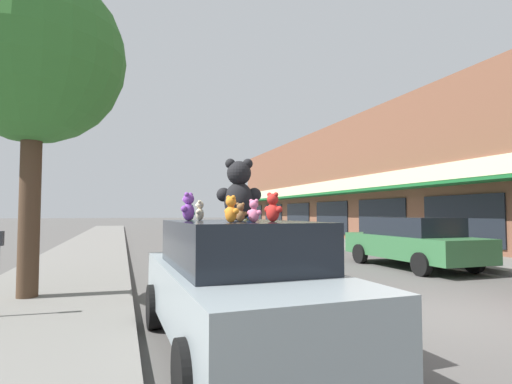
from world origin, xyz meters
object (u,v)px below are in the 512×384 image
Objects in this scene: teddy_bear_brown at (240,212)px; teddy_bear_pink at (254,211)px; teddy_bear_orange at (231,209)px; teddy_bear_red at (273,208)px; teddy_bear_blue at (250,208)px; teddy_bear_green at (191,213)px; street_tree at (34,57)px; teddy_bear_giant at (239,191)px; teddy_bear_yellow at (248,210)px; plush_art_car at (238,283)px; parked_car_far_center at (412,241)px; teddy_bear_purple at (188,207)px; teddy_bear_cream at (200,211)px.

teddy_bear_pink is (0.03, -0.40, 0.01)m from teddy_bear_brown.
teddy_bear_pink is 0.26m from teddy_bear_orange.
teddy_bear_blue is (0.08, 1.10, 0.00)m from teddy_bear_red.
street_tree is (-2.57, 2.58, 2.94)m from teddy_bear_green.
teddy_bear_yellow is at bearing -101.45° from teddy_bear_giant.
street_tree reaches higher than teddy_bear_red.
teddy_bear_brown is at bearing -52.90° from teddy_bear_orange.
teddy_bear_giant is at bearing 70.72° from plush_art_car.
teddy_bear_yellow reaches higher than teddy_bear_pink.
teddy_bear_green reaches higher than plush_art_car.
teddy_bear_pink reaches higher than teddy_bear_green.
teddy_bear_red is 5.95m from street_tree.
teddy_bear_yellow is 0.85m from teddy_bear_green.
teddy_bear_orange reaches higher than parked_car_far_center.
teddy_bear_yellow is (0.97, 0.52, -0.03)m from teddy_bear_purple.
street_tree is at bearing -114.89° from teddy_bear_cream.
teddy_bear_purple reaches higher than teddy_bear_red.
teddy_bear_yellow is (0.31, 0.61, -0.26)m from teddy_bear_giant.
plush_art_car is 14.90× the size of teddy_bear_orange.
teddy_bear_yellow is at bearing -47.55° from teddy_bear_orange.
teddy_bear_blue reaches higher than teddy_bear_cream.
teddy_bear_brown is at bearing -52.29° from street_tree.
teddy_bear_pink reaches higher than parked_car_far_center.
teddy_bear_cream is 0.06× the size of parked_car_far_center.
teddy_bear_giant is 8.76m from parked_car_far_center.
teddy_bear_cream is 0.04× the size of street_tree.
parked_car_far_center is at bearing 143.84° from teddy_bear_cream.
teddy_bear_giant is 0.66m from teddy_bear_cream.
teddy_bear_purple is (-0.91, -0.19, 0.01)m from teddy_bear_blue.
teddy_bear_green is 0.04× the size of street_tree.
teddy_bear_red is 1.11m from teddy_bear_blue.
teddy_bear_giant reaches higher than teddy_bear_blue.
teddy_bear_blue is 0.71m from teddy_bear_cream.
teddy_bear_yellow is at bearing -121.50° from teddy_bear_green.
teddy_bear_purple is at bearing 11.58° from teddy_bear_red.
teddy_bear_red reaches higher than teddy_bear_orange.
teddy_bear_red is 0.07× the size of parked_car_far_center.
teddy_bear_brown is 0.85m from teddy_bear_purple.
plush_art_car is 1.38m from teddy_bear_green.
teddy_bear_red reaches higher than teddy_bear_cream.
teddy_bear_purple reaches higher than plush_art_car.
street_tree reaches higher than teddy_bear_cream.
teddy_bear_blue is 0.87m from teddy_bear_green.
teddy_bear_red is 1.14× the size of teddy_bear_yellow.
teddy_bear_red is 1.37m from teddy_bear_cream.
teddy_bear_green is at bearing -20.97° from teddy_bear_pink.
street_tree reaches higher than teddy_bear_green.
teddy_bear_giant is 2.43× the size of teddy_bear_red.
teddy_bear_cream reaches higher than plush_art_car.
teddy_bear_blue is 1.20× the size of teddy_bear_orange.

